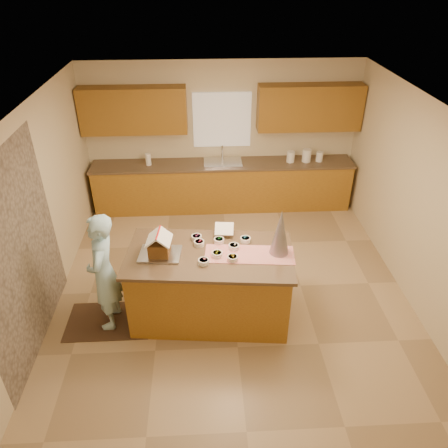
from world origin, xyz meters
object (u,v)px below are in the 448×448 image
(tinsel_tree, at_px, (280,232))
(gingerbread_house, at_px, (159,245))
(boy, at_px, (104,273))
(island_base, at_px, (210,286))

(tinsel_tree, height_order, gingerbread_house, tinsel_tree)
(boy, bearing_deg, island_base, 94.73)
(tinsel_tree, distance_m, gingerbread_house, 1.49)
(boy, height_order, gingerbread_house, boy)
(island_base, relative_size, boy, 1.23)
(tinsel_tree, bearing_deg, boy, -179.02)
(island_base, xyz_separation_m, boy, (-1.32, -0.07, 0.34))
(island_base, height_order, boy, boy)
(tinsel_tree, bearing_deg, gingerbread_house, 178.79)
(boy, bearing_deg, tinsel_tree, 92.88)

